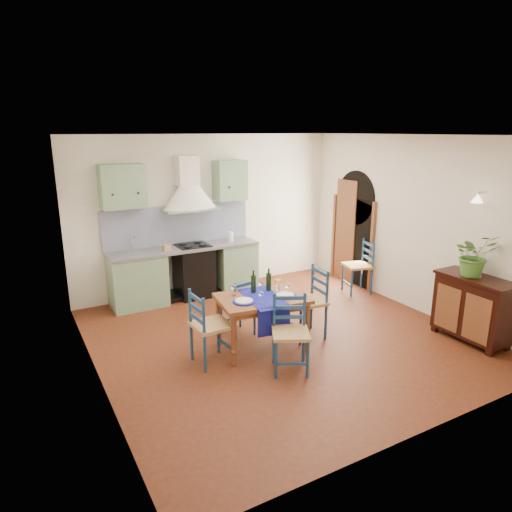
# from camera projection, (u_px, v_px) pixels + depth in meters

# --- Properties ---
(floor) EXTENTS (5.00, 5.00, 0.00)m
(floor) POSITION_uv_depth(u_px,v_px,m) (281.00, 337.00, 6.55)
(floor) COLOR #48190F
(floor) RESTS_ON ground
(back_wall) EXTENTS (5.00, 0.96, 2.80)m
(back_wall) POSITION_uv_depth(u_px,v_px,m) (189.00, 237.00, 7.98)
(back_wall) COLOR silver
(back_wall) RESTS_ON ground
(right_wall) EXTENTS (0.26, 5.00, 2.80)m
(right_wall) POSITION_uv_depth(u_px,v_px,m) (400.00, 225.00, 7.59)
(right_wall) COLOR silver
(right_wall) RESTS_ON ground
(left_wall) EXTENTS (0.04, 5.00, 2.80)m
(left_wall) POSITION_uv_depth(u_px,v_px,m) (90.00, 268.00, 5.00)
(left_wall) COLOR silver
(left_wall) RESTS_ON ground
(ceiling) EXTENTS (5.00, 5.00, 0.01)m
(ceiling) POSITION_uv_depth(u_px,v_px,m) (284.00, 135.00, 5.80)
(ceiling) COLOR white
(ceiling) RESTS_ON back_wall
(dining_table) EXTENTS (1.26, 0.97, 1.06)m
(dining_table) POSITION_uv_depth(u_px,v_px,m) (263.00, 303.00, 6.03)
(dining_table) COLOR brown
(dining_table) RESTS_ON ground
(chair_near) EXTENTS (0.59, 0.59, 0.94)m
(chair_near) POSITION_uv_depth(u_px,v_px,m) (290.00, 333.00, 5.54)
(chair_near) COLOR navy
(chair_near) RESTS_ON ground
(chair_far) EXTENTS (0.46, 0.46, 0.86)m
(chair_far) POSITION_uv_depth(u_px,v_px,m) (239.00, 306.00, 6.51)
(chair_far) COLOR navy
(chair_far) RESTS_ON ground
(chair_left) EXTENTS (0.48, 0.48, 0.97)m
(chair_left) POSITION_uv_depth(u_px,v_px,m) (209.00, 326.00, 5.68)
(chair_left) COLOR navy
(chair_left) RESTS_ON ground
(chair_right) EXTENTS (0.51, 0.51, 1.01)m
(chair_right) POSITION_uv_depth(u_px,v_px,m) (309.00, 302.00, 6.45)
(chair_right) COLOR navy
(chair_right) RESTS_ON ground
(chair_spare) EXTENTS (0.55, 0.55, 0.96)m
(chair_spare) POSITION_uv_depth(u_px,v_px,m) (359.00, 266.00, 8.23)
(chair_spare) COLOR navy
(chair_spare) RESTS_ON ground
(sideboard) EXTENTS (0.50, 1.05, 0.94)m
(sideboard) POSITION_uv_depth(u_px,v_px,m) (473.00, 306.00, 6.31)
(sideboard) COLOR black
(sideboard) RESTS_ON ground
(potted_plant) EXTENTS (0.66, 0.61, 0.59)m
(potted_plant) POSITION_uv_depth(u_px,v_px,m) (474.00, 255.00, 6.16)
(potted_plant) COLOR #41722B
(potted_plant) RESTS_ON sideboard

